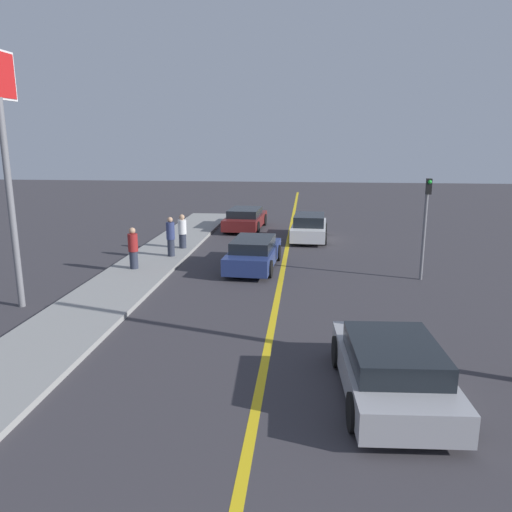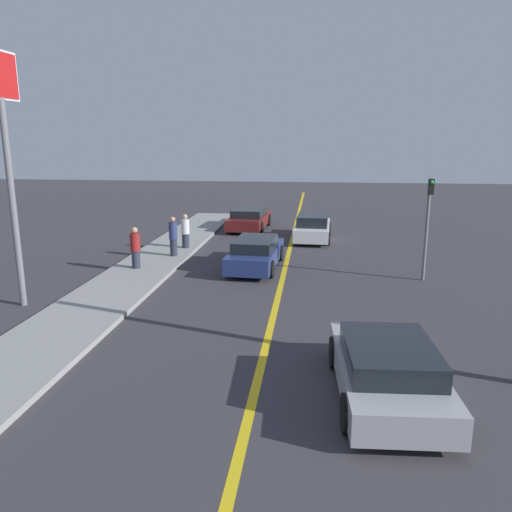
{
  "view_description": "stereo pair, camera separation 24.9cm",
  "coord_description": "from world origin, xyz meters",
  "px_view_note": "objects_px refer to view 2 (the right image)",
  "views": [
    {
      "loc": [
        0.88,
        -0.89,
        5.07
      ],
      "look_at": [
        -0.63,
        13.96,
        1.56
      ],
      "focal_mm": 35.0,
      "sensor_mm": 36.0,
      "label": 1
    },
    {
      "loc": [
        1.13,
        -0.87,
        5.07
      ],
      "look_at": [
        -0.63,
        13.96,
        1.56
      ],
      "focal_mm": 35.0,
      "sensor_mm": 36.0,
      "label": 2
    }
  ],
  "objects_px": {
    "car_parked_left_lot": "(249,219)",
    "pedestrian_far_standing": "(173,236)",
    "roadside_sign": "(4,123)",
    "pedestrian_mid_group": "(135,248)",
    "car_far_distant": "(313,227)",
    "car_near_right_lane": "(387,369)",
    "pedestrian_by_sign": "(185,231)",
    "car_ahead_center": "(256,253)",
    "traffic_light": "(428,218)"
  },
  "relations": [
    {
      "from": "pedestrian_mid_group",
      "to": "pedestrian_far_standing",
      "type": "height_order",
      "value": "pedestrian_far_standing"
    },
    {
      "from": "car_near_right_lane",
      "to": "pedestrian_mid_group",
      "type": "relative_size",
      "value": 2.65
    },
    {
      "from": "pedestrian_by_sign",
      "to": "roadside_sign",
      "type": "relative_size",
      "value": 0.21
    },
    {
      "from": "pedestrian_far_standing",
      "to": "roadside_sign",
      "type": "xyz_separation_m",
      "value": [
        -2.98,
        -6.53,
        4.52
      ]
    },
    {
      "from": "car_ahead_center",
      "to": "pedestrian_by_sign",
      "type": "height_order",
      "value": "pedestrian_by_sign"
    },
    {
      "from": "car_far_distant",
      "to": "pedestrian_mid_group",
      "type": "distance_m",
      "value": 9.95
    },
    {
      "from": "car_parked_left_lot",
      "to": "pedestrian_far_standing",
      "type": "relative_size",
      "value": 2.72
    },
    {
      "from": "car_ahead_center",
      "to": "pedestrian_far_standing",
      "type": "distance_m",
      "value": 3.87
    },
    {
      "from": "car_near_right_lane",
      "to": "car_parked_left_lot",
      "type": "bearing_deg",
      "value": 102.42
    },
    {
      "from": "pedestrian_far_standing",
      "to": "pedestrian_mid_group",
      "type": "bearing_deg",
      "value": -111.64
    },
    {
      "from": "pedestrian_mid_group",
      "to": "traffic_light",
      "type": "height_order",
      "value": "traffic_light"
    },
    {
      "from": "car_far_distant",
      "to": "pedestrian_by_sign",
      "type": "distance_m",
      "value": 6.74
    },
    {
      "from": "pedestrian_by_sign",
      "to": "car_ahead_center",
      "type": "bearing_deg",
      "value": -37.54
    },
    {
      "from": "traffic_light",
      "to": "roadside_sign",
      "type": "xyz_separation_m",
      "value": [
        -13.0,
        -4.34,
        3.22
      ]
    },
    {
      "from": "car_near_right_lane",
      "to": "traffic_light",
      "type": "bearing_deg",
      "value": 71.06
    },
    {
      "from": "pedestrian_mid_group",
      "to": "pedestrian_by_sign",
      "type": "xyz_separation_m",
      "value": [
        0.97,
        3.88,
        -0.03
      ]
    },
    {
      "from": "car_near_right_lane",
      "to": "traffic_light",
      "type": "relative_size",
      "value": 1.15
    },
    {
      "from": "car_far_distant",
      "to": "pedestrian_far_standing",
      "type": "xyz_separation_m",
      "value": [
        -5.91,
        -5.05,
        0.37
      ]
    },
    {
      "from": "car_far_distant",
      "to": "car_near_right_lane",
      "type": "bearing_deg",
      "value": -82.09
    },
    {
      "from": "car_ahead_center",
      "to": "car_parked_left_lot",
      "type": "bearing_deg",
      "value": 102.54
    },
    {
      "from": "roadside_sign",
      "to": "car_far_distant",
      "type": "bearing_deg",
      "value": 52.51
    },
    {
      "from": "car_near_right_lane",
      "to": "car_parked_left_lot",
      "type": "distance_m",
      "value": 19.49
    },
    {
      "from": "car_far_distant",
      "to": "roadside_sign",
      "type": "height_order",
      "value": "roadside_sign"
    },
    {
      "from": "car_near_right_lane",
      "to": "pedestrian_by_sign",
      "type": "bearing_deg",
      "value": 117.06
    },
    {
      "from": "car_far_distant",
      "to": "pedestrian_mid_group",
      "type": "height_order",
      "value": "pedestrian_mid_group"
    },
    {
      "from": "car_near_right_lane",
      "to": "car_far_distant",
      "type": "height_order",
      "value": "car_far_distant"
    },
    {
      "from": "car_near_right_lane",
      "to": "car_ahead_center",
      "type": "distance_m",
      "value": 10.68
    },
    {
      "from": "car_ahead_center",
      "to": "traffic_light",
      "type": "relative_size",
      "value": 1.21
    },
    {
      "from": "pedestrian_mid_group",
      "to": "pedestrian_far_standing",
      "type": "xyz_separation_m",
      "value": [
        0.88,
        2.21,
        0.05
      ]
    },
    {
      "from": "car_parked_left_lot",
      "to": "pedestrian_mid_group",
      "type": "bearing_deg",
      "value": -104.47
    },
    {
      "from": "car_far_distant",
      "to": "traffic_light",
      "type": "height_order",
      "value": "traffic_light"
    },
    {
      "from": "roadside_sign",
      "to": "pedestrian_mid_group",
      "type": "bearing_deg",
      "value": 64.09
    },
    {
      "from": "car_parked_left_lot",
      "to": "pedestrian_by_sign",
      "type": "height_order",
      "value": "pedestrian_by_sign"
    },
    {
      "from": "traffic_light",
      "to": "roadside_sign",
      "type": "relative_size",
      "value": 0.49
    },
    {
      "from": "roadside_sign",
      "to": "car_near_right_lane",
      "type": "bearing_deg",
      "value": -23.37
    },
    {
      "from": "car_near_right_lane",
      "to": "car_ahead_center",
      "type": "height_order",
      "value": "car_ahead_center"
    },
    {
      "from": "car_far_distant",
      "to": "pedestrian_far_standing",
      "type": "height_order",
      "value": "pedestrian_far_standing"
    },
    {
      "from": "car_parked_left_lot",
      "to": "pedestrian_mid_group",
      "type": "distance_m",
      "value": 10.42
    },
    {
      "from": "pedestrian_mid_group",
      "to": "roadside_sign",
      "type": "relative_size",
      "value": 0.21
    },
    {
      "from": "car_parked_left_lot",
      "to": "roadside_sign",
      "type": "height_order",
      "value": "roadside_sign"
    },
    {
      "from": "pedestrian_mid_group",
      "to": "car_far_distant",
      "type": "bearing_deg",
      "value": 46.94
    },
    {
      "from": "car_ahead_center",
      "to": "pedestrian_by_sign",
      "type": "xyz_separation_m",
      "value": [
        -3.6,
        2.77,
        0.31
      ]
    },
    {
      "from": "car_far_distant",
      "to": "car_parked_left_lot",
      "type": "distance_m",
      "value": 4.5
    },
    {
      "from": "car_parked_left_lot",
      "to": "pedestrian_by_sign",
      "type": "xyz_separation_m",
      "value": [
        -2.18,
        -6.04,
        0.32
      ]
    },
    {
      "from": "car_parked_left_lot",
      "to": "roadside_sign",
      "type": "relative_size",
      "value": 0.61
    },
    {
      "from": "car_near_right_lane",
      "to": "pedestrian_far_standing",
      "type": "distance_m",
      "value": 13.39
    },
    {
      "from": "car_near_right_lane",
      "to": "pedestrian_far_standing",
      "type": "bearing_deg",
      "value": 120.99
    },
    {
      "from": "car_near_right_lane",
      "to": "car_ahead_center",
      "type": "bearing_deg",
      "value": 107.81
    },
    {
      "from": "pedestrian_by_sign",
      "to": "traffic_light",
      "type": "height_order",
      "value": "traffic_light"
    },
    {
      "from": "car_near_right_lane",
      "to": "traffic_light",
      "type": "xyz_separation_m",
      "value": [
        2.51,
        8.88,
        1.69
      ]
    }
  ]
}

